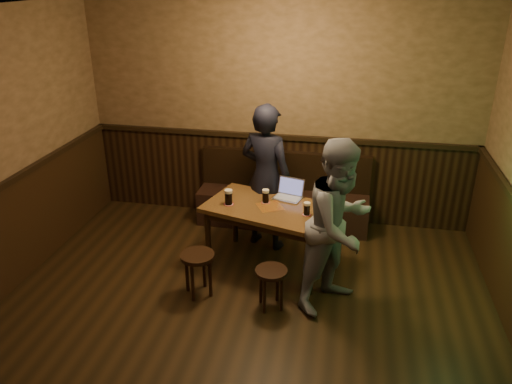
{
  "coord_description": "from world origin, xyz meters",
  "views": [
    {
      "loc": [
        0.89,
        -3.12,
        3.08
      ],
      "look_at": [
        -0.03,
        1.6,
        0.94
      ],
      "focal_mm": 35.0,
      "sensor_mm": 36.0,
      "label": 1
    }
  ],
  "objects_px": {
    "bench": "(283,202)",
    "person_suit": "(266,177)",
    "stool_right": "(271,277)",
    "pub_table": "(270,215)",
    "stool_left": "(198,262)",
    "pint_right": "(307,209)",
    "pint_left": "(229,197)",
    "person_grey": "(340,226)",
    "laptop": "(289,193)",
    "pint_mid": "(266,196)"
  },
  "relations": [
    {
      "from": "pint_right",
      "to": "laptop",
      "type": "distance_m",
      "value": 0.47
    },
    {
      "from": "person_suit",
      "to": "stool_right",
      "type": "bearing_deg",
      "value": 121.65
    },
    {
      "from": "pint_left",
      "to": "person_suit",
      "type": "bearing_deg",
      "value": 57.26
    },
    {
      "from": "person_suit",
      "to": "pub_table",
      "type": "bearing_deg",
      "value": 124.26
    },
    {
      "from": "bench",
      "to": "pint_right",
      "type": "bearing_deg",
      "value": -70.75
    },
    {
      "from": "stool_right",
      "to": "laptop",
      "type": "bearing_deg",
      "value": 88.57
    },
    {
      "from": "person_suit",
      "to": "laptop",
      "type": "bearing_deg",
      "value": 165.31
    },
    {
      "from": "pint_right",
      "to": "person_suit",
      "type": "bearing_deg",
      "value": 131.93
    },
    {
      "from": "pint_right",
      "to": "laptop",
      "type": "height_order",
      "value": "laptop"
    },
    {
      "from": "pint_right",
      "to": "person_grey",
      "type": "distance_m",
      "value": 0.55
    },
    {
      "from": "stool_left",
      "to": "person_suit",
      "type": "xyz_separation_m",
      "value": [
        0.5,
        1.16,
        0.5
      ]
    },
    {
      "from": "bench",
      "to": "stool_left",
      "type": "distance_m",
      "value": 1.84
    },
    {
      "from": "pint_left",
      "to": "person_grey",
      "type": "bearing_deg",
      "value": -22.91
    },
    {
      "from": "pint_left",
      "to": "pint_mid",
      "type": "relative_size",
      "value": 1.11
    },
    {
      "from": "pint_left",
      "to": "laptop",
      "type": "height_order",
      "value": "laptop"
    },
    {
      "from": "person_suit",
      "to": "person_grey",
      "type": "relative_size",
      "value": 1.02
    },
    {
      "from": "pint_mid",
      "to": "pint_right",
      "type": "xyz_separation_m",
      "value": [
        0.47,
        -0.22,
        -0.01
      ]
    },
    {
      "from": "pub_table",
      "to": "bench",
      "type": "bearing_deg",
      "value": 105.61
    },
    {
      "from": "bench",
      "to": "person_grey",
      "type": "bearing_deg",
      "value": -64.46
    },
    {
      "from": "bench",
      "to": "pint_right",
      "type": "height_order",
      "value": "bench"
    },
    {
      "from": "pint_left",
      "to": "pint_mid",
      "type": "xyz_separation_m",
      "value": [
        0.39,
        0.12,
        -0.01
      ]
    },
    {
      "from": "laptop",
      "to": "pint_right",
      "type": "bearing_deg",
      "value": -43.78
    },
    {
      "from": "pint_mid",
      "to": "person_suit",
      "type": "distance_m",
      "value": 0.39
    },
    {
      "from": "pub_table",
      "to": "pint_left",
      "type": "distance_m",
      "value": 0.49
    },
    {
      "from": "pub_table",
      "to": "pint_right",
      "type": "bearing_deg",
      "value": -1.17
    },
    {
      "from": "laptop",
      "to": "person_grey",
      "type": "relative_size",
      "value": 0.21
    },
    {
      "from": "pint_mid",
      "to": "pint_right",
      "type": "relative_size",
      "value": 1.08
    },
    {
      "from": "stool_left",
      "to": "person_suit",
      "type": "height_order",
      "value": "person_suit"
    },
    {
      "from": "pint_right",
      "to": "person_grey",
      "type": "height_order",
      "value": "person_grey"
    },
    {
      "from": "bench",
      "to": "stool_right",
      "type": "height_order",
      "value": "bench"
    },
    {
      "from": "bench",
      "to": "pint_right",
      "type": "relative_size",
      "value": 15.27
    },
    {
      "from": "pub_table",
      "to": "person_grey",
      "type": "xyz_separation_m",
      "value": [
        0.76,
        -0.54,
        0.22
      ]
    },
    {
      "from": "pint_left",
      "to": "pint_mid",
      "type": "distance_m",
      "value": 0.41
    },
    {
      "from": "laptop",
      "to": "stool_right",
      "type": "bearing_deg",
      "value": -76.18
    },
    {
      "from": "pub_table",
      "to": "stool_left",
      "type": "xyz_separation_m",
      "value": [
        -0.62,
        -0.68,
        -0.27
      ]
    },
    {
      "from": "stool_right",
      "to": "pub_table",
      "type": "bearing_deg",
      "value": 100.81
    },
    {
      "from": "stool_left",
      "to": "bench",
      "type": "bearing_deg",
      "value": 70.22
    },
    {
      "from": "bench",
      "to": "person_suit",
      "type": "distance_m",
      "value": 0.82
    },
    {
      "from": "pub_table",
      "to": "pint_mid",
      "type": "height_order",
      "value": "pint_mid"
    },
    {
      "from": "pub_table",
      "to": "person_suit",
      "type": "height_order",
      "value": "person_suit"
    },
    {
      "from": "bench",
      "to": "pint_mid",
      "type": "bearing_deg",
      "value": -93.84
    },
    {
      "from": "stool_right",
      "to": "pint_right",
      "type": "height_order",
      "value": "pint_right"
    },
    {
      "from": "stool_right",
      "to": "person_grey",
      "type": "xyz_separation_m",
      "value": [
        0.62,
        0.22,
        0.52
      ]
    },
    {
      "from": "bench",
      "to": "person_suit",
      "type": "relative_size",
      "value": 1.25
    },
    {
      "from": "bench",
      "to": "stool_right",
      "type": "bearing_deg",
      "value": -85.42
    },
    {
      "from": "pint_right",
      "to": "person_suit",
      "type": "distance_m",
      "value": 0.81
    },
    {
      "from": "bench",
      "to": "pint_right",
      "type": "xyz_separation_m",
      "value": [
        0.41,
        -1.17,
        0.5
      ]
    },
    {
      "from": "pint_mid",
      "to": "laptop",
      "type": "distance_m",
      "value": 0.3
    },
    {
      "from": "stool_right",
      "to": "person_suit",
      "type": "xyz_separation_m",
      "value": [
        -0.27,
        1.24,
        0.54
      ]
    },
    {
      "from": "bench",
      "to": "laptop",
      "type": "relative_size",
      "value": 6.18
    }
  ]
}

